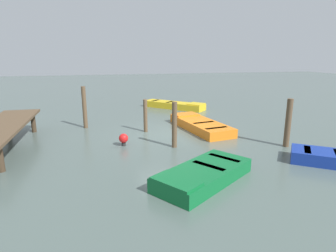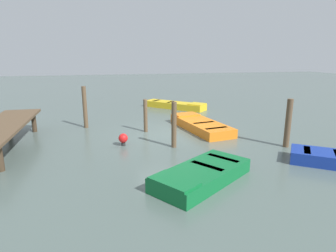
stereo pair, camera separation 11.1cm
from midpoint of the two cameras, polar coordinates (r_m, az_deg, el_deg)
The scene contains 10 objects.
ground_plane at distance 12.76m, azimuth 0.25°, elevation -1.52°, with size 80.00×80.00×0.00m, color #4C5B56.
dock_segment at distance 12.16m, azimuth -29.83°, elevation -0.15°, with size 5.83×1.57×0.95m.
rowboat_green at distance 8.06m, azimuth 7.12°, elevation -9.58°, with size 2.85×3.29×0.46m.
rowboat_yellow at distance 18.74m, azimuth 1.62°, elevation 4.20°, with size 3.68×3.65×0.46m.
rowboat_orange at distance 13.55m, azimuth 6.66°, elevation 0.26°, with size 4.12×1.98×0.46m.
mooring_piling_center at distance 10.70m, azimuth 1.50°, elevation 0.22°, with size 0.19×0.19×1.74m, color brown.
mooring_piling_far_left at distance 12.96m, azimuth -4.28°, elevation 2.08°, with size 0.17×0.17×1.49m, color brown.
mooring_piling_mid_right at distance 11.65m, azimuth 23.12°, elevation 0.50°, with size 0.22×0.22×1.85m, color brown.
mooring_piling_far_right at distance 14.15m, azimuth -16.06°, elevation 3.62°, with size 0.20×0.20×1.99m, color brown.
marker_buoy at distance 11.15m, azimuth -8.66°, elevation -2.48°, with size 0.36×0.36×0.48m.
Camera 2 is at (-11.95, 2.84, 3.44)m, focal length 30.51 mm.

